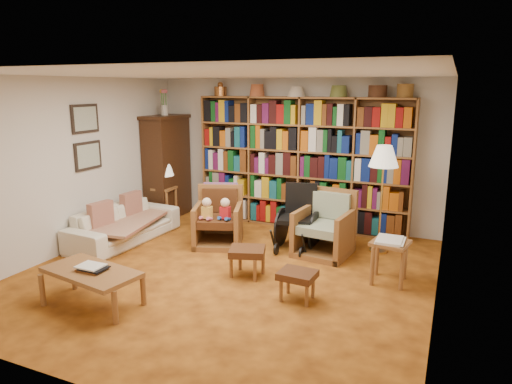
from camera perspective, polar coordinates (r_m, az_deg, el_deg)
The scene contains 23 objects.
floor at distance 6.00m, azimuth -3.60°, elevation -10.13°, with size 5.00×5.00×0.00m, color #BD6B1D.
ceiling at distance 5.52m, azimuth -3.98°, elevation 14.48°, with size 5.00×5.00×0.00m, color white.
wall_back at distance 7.90m, azimuth 4.61°, elevation 4.92°, with size 5.00×5.00×0.00m, color silver.
wall_front at distance 3.67m, azimuth -22.10°, elevation -5.52°, with size 5.00×5.00×0.00m, color silver.
wall_left at distance 7.12m, azimuth -21.98°, elevation 3.12°, with size 5.00×5.00×0.00m, color silver.
wall_right at distance 5.02m, azimuth 22.49°, elevation -0.73°, with size 5.00×5.00×0.00m, color silver.
bookshelf at distance 7.69m, azimuth 5.59°, elevation 4.08°, with size 3.60×0.30×2.42m.
curio_cabinet at distance 8.52m, azimuth -11.07°, elevation 3.29°, with size 0.50×0.95×2.40m.
framed_pictures at distance 7.27m, azimuth -20.43°, elevation 6.43°, with size 0.03×0.52×0.97m.
sofa at distance 7.39m, azimuth -16.14°, elevation -3.88°, with size 0.73×1.88×0.55m, color beige.
sofa_throw at distance 7.35m, azimuth -15.85°, elevation -3.74°, with size 0.77×1.44×0.04m, color beige.
cushion_left at distance 7.68m, azimuth -15.31°, elevation -1.83°, with size 0.12×0.39×0.39m, color maroon.
cushion_right at distance 7.17m, azimuth -18.80°, elevation -3.12°, with size 0.12×0.39×0.39m, color maroon.
side_table_lamp at distance 8.35m, azimuth -11.35°, elevation -0.61°, with size 0.39×0.39×0.61m.
table_lamp at distance 8.25m, azimuth -11.51°, elevation 2.87°, with size 0.36×0.36×0.50m.
armchair_leather at distance 7.02m, azimuth -4.41°, elevation -3.50°, with size 0.94×0.94×0.89m.
armchair_sage at distance 6.69m, azimuth 8.67°, elevation -4.61°, with size 0.81×0.84×0.91m.
wheelchair at distance 6.78m, azimuth 5.25°, elevation -3.46°, with size 0.56×0.78×0.97m.
floor_lamp at distance 6.65m, azimuth 15.67°, elevation 3.80°, with size 0.41×0.41×1.56m.
side_table_papers at distance 5.82m, azimuth 16.40°, elevation -6.83°, with size 0.48×0.48×0.56m.
footstool_a at distance 5.81m, azimuth -1.11°, elevation -7.66°, with size 0.53×0.49×0.37m.
footstool_b at distance 5.22m, azimuth 5.20°, elevation -10.51°, with size 0.42×0.36×0.34m.
coffee_table at distance 5.35m, azimuth -19.89°, elevation -9.63°, with size 1.17×0.72×0.47m.
Camera 1 is at (2.55, -4.90, 2.36)m, focal length 32.00 mm.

